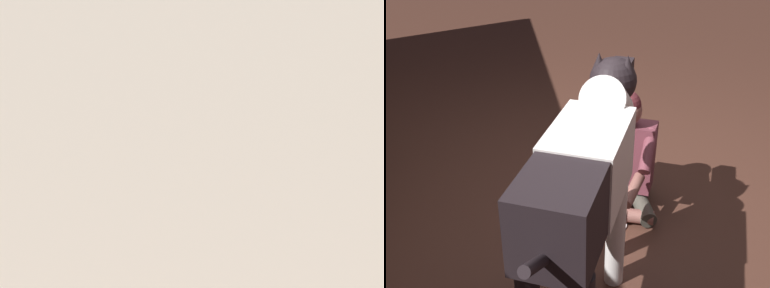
{
  "view_description": "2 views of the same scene",
  "coord_description": "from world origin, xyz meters",
  "views": [
    {
      "loc": [
        -0.47,
        3.79,
        2.34
      ],
      "look_at": [
        -0.48,
        0.1,
        0.4
      ],
      "focal_mm": 40.02,
      "sensor_mm": 36.0,
      "label": 1
    },
    {
      "loc": [
        -2.73,
        0.74,
        2.02
      ],
      "look_at": [
        -0.31,
        0.32,
        0.64
      ],
      "focal_mm": 44.97,
      "sensor_mm": 36.0,
      "label": 2
    }
  ],
  "objects": [
    {
      "name": "ground_plane",
      "position": [
        0.0,
        0.0,
        0.0
      ],
      "size": [
        14.19,
        14.19,
        0.0
      ],
      "primitive_type": "plane",
      "color": "#46291F"
    },
    {
      "name": "large_dog",
      "position": [
        -0.9,
        0.39,
        0.8
      ],
      "size": [
        1.47,
        0.83,
        1.22
      ],
      "color": "white",
      "rests_on": "ground"
    },
    {
      "name": "hot_dog_on_plate",
      "position": [
        -0.3,
        0.09,
        0.03
      ],
      "size": [
        0.2,
        0.2,
        0.06
      ],
      "color": "silver",
      "rests_on": "ground"
    },
    {
      "name": "person_sitting_on_floor",
      "position": [
        -0.04,
        -0.04,
        0.34
      ],
      "size": [
        0.7,
        0.63,
        0.83
      ],
      "color": "#48463C",
      "rests_on": "ground"
    }
  ]
}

